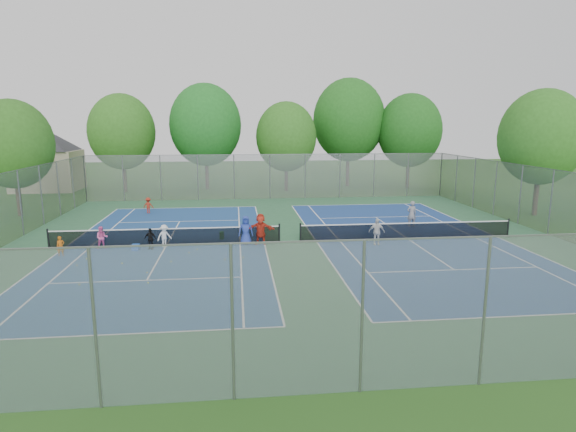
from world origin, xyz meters
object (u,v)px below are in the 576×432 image
object	(u,v)px
net_left	(167,237)
ball_crate	(136,247)
instructor	(412,214)
net_right	(407,231)
ball_hopper	(222,235)

from	to	relation	value
net_left	ball_crate	xyz separation A→B (m)	(-1.51, -1.09, -0.29)
ball_crate	instructor	bearing A→B (deg)	13.59
net_right	instructor	xyz separation A→B (m)	(1.40, 2.99, 0.41)
net_left	net_right	distance (m)	14.00
ball_crate	net_left	bearing A→B (deg)	35.98
ball_crate	ball_hopper	world-z (taller)	ball_hopper
ball_hopper	ball_crate	bearing A→B (deg)	-156.39
net_right	ball_crate	xyz separation A→B (m)	(-15.51, -1.09, -0.29)
net_left	ball_hopper	size ratio (longest dim) A/B	27.52
net_left	net_right	world-z (taller)	same
net_right	ball_hopper	distance (m)	10.98
net_left	ball_crate	world-z (taller)	net_left
net_right	ball_hopper	world-z (taller)	net_right
ball_crate	ball_hopper	xyz separation A→B (m)	(4.56, 1.99, 0.07)
net_right	instructor	size ratio (longest dim) A/B	7.41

